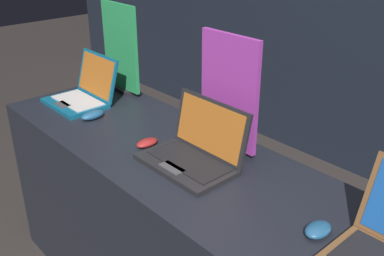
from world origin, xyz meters
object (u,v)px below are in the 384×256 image
at_px(promo_stand_front, 121,51).
at_px(mouse_back, 318,230).
at_px(laptop_front, 84,92).
at_px(mouse_front, 93,115).
at_px(laptop_middle, 195,150).
at_px(promo_stand_middle, 229,97).
at_px(mouse_middle, 147,143).

xyz_separation_m(promo_stand_front, mouse_back, (1.44, -0.26, -0.21)).
relative_size(laptop_front, mouse_front, 2.71).
bearing_deg(laptop_middle, mouse_back, -1.99).
distance_m(laptop_middle, promo_stand_middle, 0.25).
bearing_deg(promo_stand_middle, mouse_front, -157.87).
relative_size(mouse_front, laptop_middle, 0.31).
relative_size(mouse_front, mouse_middle, 1.16).
relative_size(mouse_front, mouse_back, 1.16).
bearing_deg(promo_stand_front, promo_stand_middle, -4.05).
xyz_separation_m(laptop_middle, promo_stand_middle, (-0.00, 0.18, 0.18)).
bearing_deg(promo_stand_middle, mouse_back, -19.12).
distance_m(promo_stand_front, mouse_back, 1.48).
distance_m(laptop_front, promo_stand_front, 0.30).
xyz_separation_m(promo_stand_middle, mouse_back, (0.58, -0.20, -0.22)).
bearing_deg(promo_stand_middle, promo_stand_front, 175.95).
bearing_deg(mouse_back, promo_stand_middle, 160.88).
xyz_separation_m(laptop_front, mouse_back, (1.44, -0.02, -0.04)).
bearing_deg(mouse_front, mouse_back, 2.82).
xyz_separation_m(promo_stand_front, mouse_middle, (0.62, -0.30, -0.22)).
xyz_separation_m(mouse_front, mouse_middle, (0.40, 0.02, -0.00)).
height_order(mouse_front, promo_stand_middle, promo_stand_middle).
bearing_deg(laptop_front, mouse_back, -0.72).
relative_size(promo_stand_front, mouse_middle, 4.68).
xyz_separation_m(mouse_middle, promo_stand_middle, (0.24, 0.24, 0.22)).
bearing_deg(laptop_middle, promo_stand_middle, 90.00).
distance_m(laptop_middle, mouse_back, 0.58).
distance_m(promo_stand_middle, mouse_back, 0.65).
bearing_deg(mouse_middle, mouse_front, -176.58).
distance_m(promo_stand_front, promo_stand_middle, 0.86).
bearing_deg(mouse_front, mouse_middle, 3.42).
bearing_deg(mouse_middle, mouse_back, 2.54).
distance_m(mouse_middle, mouse_back, 0.82).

